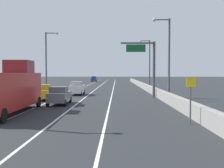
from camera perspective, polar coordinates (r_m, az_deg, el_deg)
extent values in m
plane|color=#26282B|center=(66.36, -0.86, -0.37)|extent=(320.00, 320.00, 0.00)
cube|color=silver|center=(57.86, -6.62, -0.80)|extent=(0.16, 130.00, 0.00)
cube|color=silver|center=(57.49, -3.16, -0.81)|extent=(0.16, 130.00, 0.00)
cube|color=silver|center=(57.34, 0.33, -0.81)|extent=(0.16, 130.00, 0.00)
cube|color=gray|center=(42.70, 8.64, -1.23)|extent=(0.60, 120.00, 1.10)
cylinder|color=#47474C|center=(35.22, 9.28, 3.19)|extent=(0.36, 0.36, 7.50)
cube|color=#47474C|center=(35.20, 5.65, 9.00)|extent=(4.50, 0.20, 0.20)
cube|color=#0C5923|center=(34.99, 5.29, 7.89)|extent=(2.60, 0.10, 1.00)
cylinder|color=#4C4C51|center=(17.27, 16.98, -4.58)|extent=(0.10, 0.10, 2.40)
cube|color=yellow|center=(17.12, 17.08, 0.40)|extent=(0.60, 0.04, 0.60)
cylinder|color=#4C4C51|center=(31.77, 12.53, 5.31)|extent=(0.24, 0.24, 9.79)
cube|color=#4C4C51|center=(32.20, 10.99, 13.80)|extent=(1.80, 0.12, 0.12)
sphere|color=beige|center=(32.06, 9.36, 13.86)|extent=(0.44, 0.44, 0.44)
cylinder|color=#4C4C51|center=(51.69, 8.33, 4.23)|extent=(0.24, 0.24, 9.79)
cube|color=#4C4C51|center=(51.95, 7.36, 9.47)|extent=(1.80, 0.12, 0.12)
sphere|color=beige|center=(51.86, 6.36, 9.49)|extent=(0.44, 0.44, 0.44)
cylinder|color=#4C4C51|center=(42.70, -14.38, 4.55)|extent=(0.24, 0.24, 9.79)
cube|color=#4C4C51|center=(42.92, -13.27, 10.92)|extent=(1.80, 0.12, 0.12)
sphere|color=beige|center=(42.71, -12.08, 10.97)|extent=(0.44, 0.44, 0.44)
cube|color=slate|center=(27.50, -11.52, -2.75)|extent=(1.95, 4.34, 0.94)
cube|color=#4D505A|center=(27.02, -11.71, -1.21)|extent=(1.67, 1.97, 0.60)
cylinder|color=black|center=(29.37, -12.48, -3.35)|extent=(0.24, 0.68, 0.68)
cylinder|color=black|center=(29.06, -9.22, -3.38)|extent=(0.24, 0.68, 0.68)
cylinder|color=black|center=(26.08, -14.07, -4.09)|extent=(0.24, 0.68, 0.68)
cylinder|color=black|center=(25.73, -10.40, -4.15)|extent=(0.24, 0.68, 0.68)
cube|color=gold|center=(32.16, -14.63, -2.01)|extent=(1.87, 4.16, 0.96)
cube|color=olive|center=(31.71, -14.82, -0.67)|extent=(1.58, 1.90, 0.60)
cylinder|color=black|center=(33.93, -15.26, -2.60)|extent=(0.25, 0.69, 0.68)
cylinder|color=black|center=(33.59, -12.69, -2.62)|extent=(0.25, 0.69, 0.68)
cylinder|color=black|center=(30.85, -16.72, -3.12)|extent=(0.25, 0.69, 0.68)
cylinder|color=black|center=(30.47, -13.90, -3.15)|extent=(0.25, 0.69, 0.68)
cube|color=white|center=(38.81, -7.75, -1.10)|extent=(1.81, 4.29, 1.09)
cube|color=#96969E|center=(38.35, -7.86, 0.12)|extent=(1.59, 1.93, 0.60)
cylinder|color=black|center=(40.65, -8.52, -1.71)|extent=(0.22, 0.68, 0.68)
cylinder|color=black|center=(40.40, -6.23, -1.73)|extent=(0.22, 0.68, 0.68)
cylinder|color=black|center=(37.33, -9.40, -2.09)|extent=(0.22, 0.68, 0.68)
cylinder|color=black|center=(37.06, -6.91, -2.11)|extent=(0.22, 0.68, 0.68)
cube|color=#1E389E|center=(97.30, -4.00, 1.04)|extent=(1.93, 4.10, 1.05)
cube|color=navy|center=(96.88, -4.03, 1.52)|extent=(1.63, 1.88, 0.60)
cylinder|color=black|center=(98.97, -4.35, 0.76)|extent=(0.25, 0.69, 0.68)
cylinder|color=black|center=(98.77, -3.41, 0.76)|extent=(0.25, 0.69, 0.68)
cylinder|color=black|center=(95.87, -4.59, 0.70)|extent=(0.25, 0.69, 0.68)
cylinder|color=black|center=(95.66, -3.63, 0.70)|extent=(0.25, 0.69, 0.68)
cube|color=#A51E19|center=(22.32, -21.64, -1.27)|extent=(2.56, 9.46, 2.80)
cube|color=maroon|center=(24.22, -19.89, 3.65)|extent=(2.15, 2.11, 1.10)
cylinder|color=black|center=(26.57, -20.63, -3.71)|extent=(0.24, 1.00, 1.00)
cylinder|color=black|center=(25.86, -15.97, -3.81)|extent=(0.24, 1.00, 1.00)
cylinder|color=black|center=(18.35, -22.96, -6.46)|extent=(0.24, 1.00, 1.00)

